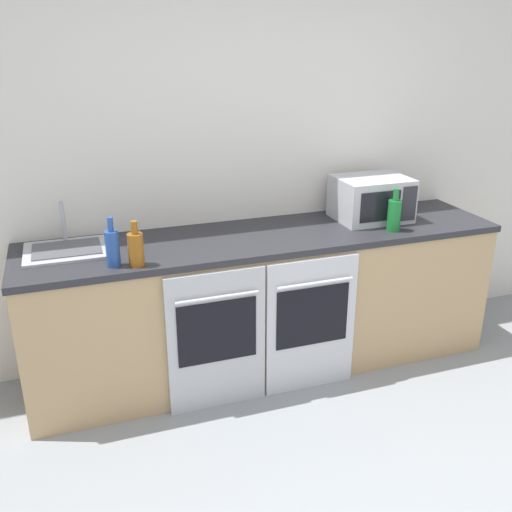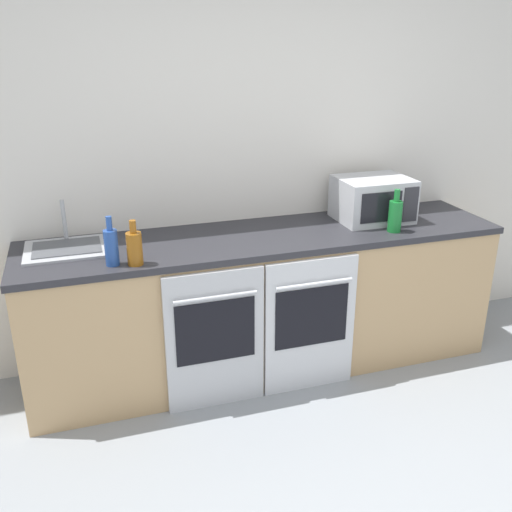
% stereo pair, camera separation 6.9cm
% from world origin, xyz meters
% --- Properties ---
extents(wall_back, '(10.00, 0.06, 2.60)m').
position_xyz_m(wall_back, '(0.00, 2.01, 1.30)').
color(wall_back, silver).
rests_on(wall_back, ground_plane).
extents(counter_back, '(2.94, 0.68, 0.90)m').
position_xyz_m(counter_back, '(0.00, 1.65, 0.45)').
color(counter_back, tan).
rests_on(counter_back, ground_plane).
extents(oven_left, '(0.57, 0.06, 0.85)m').
position_xyz_m(oven_left, '(-0.42, 1.31, 0.43)').
color(oven_left, '#B7BABF').
rests_on(oven_left, ground_plane).
extents(oven_right, '(0.57, 0.06, 0.85)m').
position_xyz_m(oven_right, '(0.16, 1.31, 0.43)').
color(oven_right, silver).
rests_on(oven_right, ground_plane).
extents(microwave, '(0.46, 0.38, 0.28)m').
position_xyz_m(microwave, '(0.75, 1.72, 1.04)').
color(microwave, '#B7BABF').
rests_on(microwave, counter_back).
extents(bottle_green, '(0.08, 0.08, 0.27)m').
position_xyz_m(bottle_green, '(0.77, 1.46, 1.01)').
color(bottle_green, '#19722D').
rests_on(bottle_green, counter_back).
extents(bottle_amber, '(0.08, 0.08, 0.24)m').
position_xyz_m(bottle_amber, '(-0.81, 1.40, 1.00)').
color(bottle_amber, '#8C5114').
rests_on(bottle_amber, counter_back).
extents(bottle_blue, '(0.07, 0.07, 0.27)m').
position_xyz_m(bottle_blue, '(-0.93, 1.43, 1.01)').
color(bottle_blue, '#234793').
rests_on(bottle_blue, counter_back).
extents(sink, '(0.46, 0.38, 0.25)m').
position_xyz_m(sink, '(-1.15, 1.74, 0.92)').
color(sink, '#A8AAAF').
rests_on(sink, counter_back).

